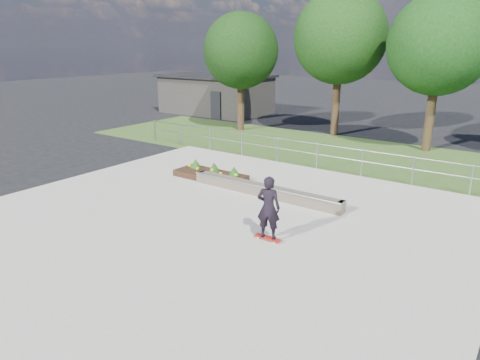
# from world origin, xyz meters

# --- Properties ---
(ground) EXTENTS (120.00, 120.00, 0.00)m
(ground) POSITION_xyz_m (0.00, 0.00, 0.00)
(ground) COLOR black
(ground) RESTS_ON ground
(grass_verge) EXTENTS (30.00, 8.00, 0.02)m
(grass_verge) POSITION_xyz_m (0.00, 11.00, 0.01)
(grass_verge) COLOR #355221
(grass_verge) RESTS_ON ground
(concrete_slab) EXTENTS (15.00, 15.00, 0.06)m
(concrete_slab) POSITION_xyz_m (0.00, 0.00, 0.03)
(concrete_slab) COLOR #B0AA9C
(concrete_slab) RESTS_ON ground
(fence) EXTENTS (20.06, 0.06, 1.20)m
(fence) POSITION_xyz_m (0.00, 7.50, 0.77)
(fence) COLOR gray
(fence) RESTS_ON ground
(building) EXTENTS (8.40, 5.40, 3.00)m
(building) POSITION_xyz_m (-14.00, 18.00, 1.51)
(building) COLOR #2A2826
(building) RESTS_ON ground
(tree_far_left) EXTENTS (4.55, 4.55, 7.15)m
(tree_far_left) POSITION_xyz_m (-8.00, 13.00, 4.85)
(tree_far_left) COLOR #352115
(tree_far_left) RESTS_ON ground
(tree_mid_left) EXTENTS (5.25, 5.25, 8.25)m
(tree_mid_left) POSITION_xyz_m (-2.50, 15.00, 5.61)
(tree_mid_left) COLOR black
(tree_mid_left) RESTS_ON ground
(tree_mid_right) EXTENTS (4.90, 4.90, 7.70)m
(tree_mid_right) POSITION_xyz_m (3.00, 14.00, 5.23)
(tree_mid_right) COLOR #322414
(tree_mid_right) RESTS_ON ground
(grind_ledge) EXTENTS (6.00, 0.44, 0.43)m
(grind_ledge) POSITION_xyz_m (0.05, 3.15, 0.26)
(grind_ledge) COLOR brown
(grind_ledge) RESTS_ON concrete_slab
(planter_bed) EXTENTS (3.00, 1.20, 0.61)m
(planter_bed) POSITION_xyz_m (-2.81, 3.69, 0.24)
(planter_bed) COLOR black
(planter_bed) RESTS_ON concrete_slab
(skateboarder) EXTENTS (0.80, 0.58, 1.84)m
(skateboarder) POSITION_xyz_m (2.11, 0.15, 1.01)
(skateboarder) COLOR white
(skateboarder) RESTS_ON concrete_slab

